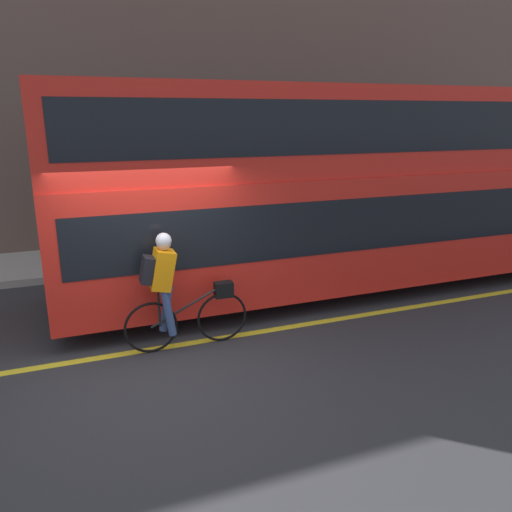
% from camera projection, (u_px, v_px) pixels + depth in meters
% --- Properties ---
extents(ground_plane, '(80.00, 80.00, 0.00)m').
position_uv_depth(ground_plane, '(158.00, 351.00, 7.00)').
color(ground_plane, '#2D2D30').
extents(road_center_line, '(50.00, 0.14, 0.01)m').
position_uv_depth(road_center_line, '(157.00, 348.00, 7.08)').
color(road_center_line, yellow).
rests_on(road_center_line, ground_plane).
extents(sidewalk_curb, '(60.00, 2.22, 0.15)m').
position_uv_depth(sidewalk_curb, '(119.00, 258.00, 11.25)').
color(sidewalk_curb, '#A8A399').
rests_on(sidewalk_curb, ground_plane).
extents(building_facade, '(60.00, 0.30, 8.34)m').
position_uv_depth(building_facade, '(100.00, 70.00, 11.25)').
color(building_facade, brown).
rests_on(building_facade, ground_plane).
extents(bus, '(11.09, 2.51, 3.65)m').
position_uv_depth(bus, '(361.00, 180.00, 9.27)').
color(bus, black).
rests_on(bus, ground_plane).
extents(cyclist_on_bike, '(1.77, 0.32, 1.69)m').
position_uv_depth(cyclist_on_bike, '(173.00, 288.00, 6.84)').
color(cyclist_on_bike, black).
rests_on(cyclist_on_bike, ground_plane).
extents(trash_bin, '(0.57, 0.57, 0.92)m').
position_uv_depth(trash_bin, '(153.00, 234.00, 11.26)').
color(trash_bin, '#262628').
rests_on(trash_bin, sidewalk_curb).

